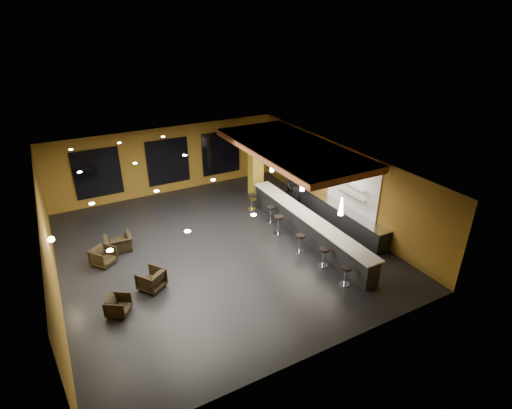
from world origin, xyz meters
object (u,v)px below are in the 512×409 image
armchair_d (118,243)px  bar_stool_2 (300,241)px  bar_counter (307,227)px  pendant_2 (272,164)px  column (256,166)px  bar_stool_4 (271,212)px  staff_a (297,196)px  staff_b (293,186)px  pendant_1 (302,183)px  pendant_0 (341,206)px  prep_counter (337,213)px  armchair_c (103,256)px  bar_stool_5 (252,200)px  bar_stool_1 (324,255)px  bar_stool_3 (279,223)px  armchair_b (151,280)px  armchair_a (118,306)px  bar_stool_0 (346,273)px  staff_c (290,186)px

armchair_d → bar_stool_2: 7.31m
bar_counter → pendant_2: size_ratio=11.43×
column → bar_stool_2: bearing=-99.3°
bar_stool_2 → bar_stool_4: bar_stool_4 is taller
staff_a → staff_b: bearing=62.0°
pendant_1 → bar_stool_4: 2.42m
pendant_0 → staff_a: 4.59m
prep_counter → armchair_c: (-9.99, 1.49, -0.08)m
bar_stool_4 → bar_stool_5: (-0.15, 1.57, 0.00)m
bar_stool_1 → bar_stool_3: 2.90m
bar_stool_3 → armchair_b: bearing=-168.8°
pendant_2 → bar_stool_5: 2.07m
column → armchair_a: bearing=-144.6°
bar_counter → pendant_0: size_ratio=11.43×
bar_stool_0 → bar_stool_1: (0.03, 1.31, 0.01)m
pendant_1 → staff_b: bearing=63.3°
prep_counter → armchair_c: 10.10m
bar_stool_5 → armchair_a: bearing=-147.6°
bar_stool_4 → armchair_d: bearing=173.1°
staff_b → armchair_b: size_ratio=2.34×
armchair_a → bar_stool_1: bar_stool_1 is taller
prep_counter → bar_stool_3: same height
pendant_2 → staff_b: 1.94m
armchair_c → bar_stool_1: 8.38m
staff_b → armchair_d: staff_b is taller
bar_stool_0 → column: bearing=85.0°
pendant_0 → bar_stool_0: pendant_0 is taller
staff_b → bar_stool_3: bearing=-109.0°
staff_c → armchair_b: bearing=-170.4°
armchair_c → staff_c: bearing=-29.4°
armchair_a → bar_stool_3: 7.40m
pendant_2 → staff_a: 1.94m
column → bar_stool_3: bearing=-103.6°
bar_counter → staff_c: 3.60m
armchair_a → bar_stool_2: (7.16, 0.31, 0.17)m
armchair_b → bar_stool_0: 6.79m
bar_stool_5 → pendant_1: bearing=-75.0°
staff_a → bar_stool_5: size_ratio=2.16×
prep_counter → armchair_b: bearing=-174.5°
pendant_1 → bar_stool_3: 2.04m
pendant_1 → bar_stool_0: (-0.70, -3.87, -1.88)m
column → pendant_1: 4.14m
armchair_d → staff_a: bearing=179.7°
bar_stool_3 → staff_b: bearing=46.1°
prep_counter → bar_stool_5: (-2.80, 2.99, 0.07)m
armchair_d → bar_stool_4: bearing=176.2°
armchair_d → armchair_b: bearing=102.7°
column → bar_stool_3: size_ratio=4.07×
armchair_d → pendant_1: bearing=166.2°
staff_c → bar_stool_4: 2.44m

